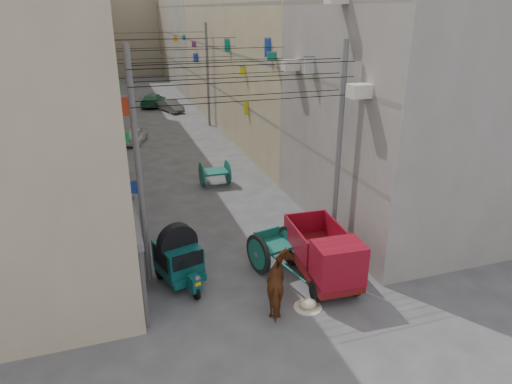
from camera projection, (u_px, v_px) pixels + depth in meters
name	position (u px, v px, depth m)	size (l,w,h in m)	color
ground	(313.00, 374.00, 11.96)	(140.00, 140.00, 0.00)	#424345
building_row_left	(51.00, 42.00, 37.31)	(8.00, 62.00, 14.00)	tan
building_row_right	(239.00, 38.00, 41.96)	(8.00, 62.00, 14.00)	gray
end_cap_building	(127.00, 27.00, 67.72)	(22.00, 10.00, 13.00)	gray
shutters_left	(128.00, 197.00, 19.41)	(0.18, 14.40, 2.88)	#46464B
signboards	(175.00, 100.00, 29.77)	(8.22, 40.52, 5.67)	#74227D
ac_units	(325.00, 52.00, 17.01)	(0.70, 6.55, 3.35)	beige
utility_poles	(188.00, 104.00, 25.46)	(7.40, 22.20, 8.00)	slate
overhead_cables	(194.00, 57.00, 22.14)	(7.40, 22.52, 1.12)	black
auto_rickshaw	(179.00, 257.00, 15.66)	(1.79, 2.49, 1.69)	black
tonga_cart	(274.00, 249.00, 16.70)	(1.89, 3.40, 1.45)	black
mini_truck	(327.00, 260.00, 15.49)	(1.80, 3.70, 2.03)	black
second_cart	(215.00, 173.00, 24.57)	(1.52, 1.35, 1.34)	#145B4D
feed_sack	(308.00, 304.00, 14.60)	(0.57, 0.45, 0.28)	beige
horse	(281.00, 284.00, 14.36)	(0.91, 2.00, 1.69)	#5B2815
distant_car_white	(135.00, 135.00, 32.51)	(1.32, 3.28, 1.12)	silver
distant_car_grey	(171.00, 106.00, 42.53)	(1.18, 3.38, 1.11)	#585D5B
distant_car_green	(153.00, 100.00, 44.84)	(1.76, 4.33, 1.26)	#20603C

